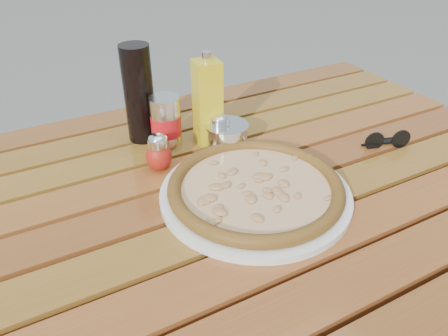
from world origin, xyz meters
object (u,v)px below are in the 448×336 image
plate (255,194)px  pepper_shaker (159,153)px  dark_bottle (139,94)px  soda_can (166,123)px  sunglasses (387,141)px  oregano_shaker (219,132)px  pizza (256,187)px  parmesan_tin (227,136)px  table (229,216)px  olive_oil_cruet (207,102)px

plate → pepper_shaker: size_ratio=4.39×
dark_bottle → soda_can: (0.03, -0.06, -0.05)m
soda_can → dark_bottle: bearing=118.1°
pepper_shaker → sunglasses: pepper_shaker is taller
oregano_shaker → dark_bottle: (-0.14, 0.12, 0.07)m
oregano_shaker → dark_bottle: 0.20m
plate → sunglasses: 0.36m
pizza → parmesan_tin: 0.19m
soda_can → parmesan_tin: bearing=-31.7°
plate → oregano_shaker: 0.20m
plate → pepper_shaker: (-0.12, 0.18, 0.03)m
plate → soda_can: bearing=105.6°
sunglasses → parmesan_tin: bearing=171.2°
pizza → dark_bottle: bearing=108.2°
table → pepper_shaker: size_ratio=17.07×
dark_bottle → table: bearing=-73.1°
pepper_shaker → oregano_shaker: bearing=7.5°
soda_can → sunglasses: size_ratio=1.09×
parmesan_tin → pepper_shaker: bearing=-177.2°
table → dark_bottle: dark_bottle is taller
pizza → oregano_shaker: 0.20m
sunglasses → olive_oil_cruet: bearing=166.2°
table → dark_bottle: (-0.08, 0.27, 0.19)m
parmesan_tin → sunglasses: bearing=-27.5°
parmesan_tin → sunglasses: 0.36m
table → soda_can: bearing=102.9°
olive_oil_cruet → sunglasses: bearing=-32.5°
dark_bottle → olive_oil_cruet: 0.15m
pepper_shaker → parmesan_tin: size_ratio=0.81×
dark_bottle → parmesan_tin: (0.15, -0.14, -0.08)m
plate → olive_oil_cruet: size_ratio=1.71×
soda_can → parmesan_tin: soda_can is taller
table → plate: (0.03, -0.06, 0.08)m
sunglasses → pepper_shaker: bearing=-179.4°
table → oregano_shaker: (0.05, 0.14, 0.11)m
table → pepper_shaker: (-0.10, 0.12, 0.11)m
pepper_shaker → soda_can: (0.05, 0.08, 0.02)m
pepper_shaker → sunglasses: 0.51m
pepper_shaker → sunglasses: (0.48, -0.16, -0.02)m
table → plate: bearing=-65.6°
pepper_shaker → parmesan_tin: bearing=2.8°
olive_oil_cruet → table: bearing=-104.3°
soda_can → oregano_shaker: bearing=-30.1°
table → olive_oil_cruet: (0.05, 0.18, 0.17)m
pizza → pepper_shaker: pepper_shaker is taller
plate → soda_can: size_ratio=3.00×
dark_bottle → pepper_shaker: bearing=-96.2°
oregano_shaker → soda_can: (-0.10, 0.06, 0.02)m
pepper_shaker → soda_can: 0.10m
table → sunglasses: size_ratio=12.67×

